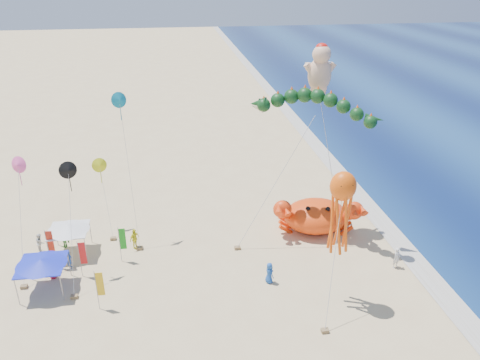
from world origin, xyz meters
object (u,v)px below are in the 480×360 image
at_px(dragon_kite, 314,109).
at_px(cherub_kite, 320,69).
at_px(crab_inflatable, 316,215).
at_px(canopy_white, 68,228).
at_px(canopy_blue, 41,262).
at_px(octopus_kite, 341,206).

xyz_separation_m(dragon_kite, cherub_kite, (1.13, 2.55, 2.68)).
height_order(crab_inflatable, canopy_white, crab_inflatable).
relative_size(crab_inflatable, canopy_blue, 2.19).
relative_size(canopy_blue, canopy_white, 1.06).
height_order(crab_inflatable, octopus_kite, octopus_kite).
relative_size(crab_inflatable, canopy_white, 2.32).
bearing_deg(cherub_kite, octopus_kite, -98.11).
bearing_deg(canopy_white, canopy_blue, -102.57).
relative_size(cherub_kite, canopy_white, 4.82).
bearing_deg(crab_inflatable, octopus_kite, -99.62).
relative_size(dragon_kite, canopy_white, 3.76).
xyz_separation_m(crab_inflatable, canopy_blue, (-22.56, -5.39, 0.91)).
distance_m(dragon_kite, canopy_blue, 23.82).
xyz_separation_m(dragon_kite, octopus_kite, (-0.48, -8.76, -4.16)).
relative_size(octopus_kite, canopy_white, 2.94).
bearing_deg(cherub_kite, dragon_kite, -113.93).
height_order(crab_inflatable, canopy_blue, crab_inflatable).
relative_size(cherub_kite, octopus_kite, 1.64).
distance_m(dragon_kite, cherub_kite, 3.87).
xyz_separation_m(cherub_kite, octopus_kite, (-1.61, -11.31, -6.85)).
height_order(crab_inflatable, cherub_kite, cherub_kite).
distance_m(cherub_kite, octopus_kite, 13.32).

